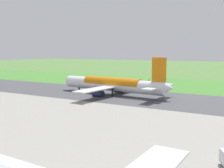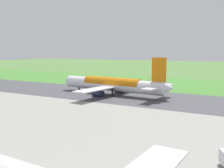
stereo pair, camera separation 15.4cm
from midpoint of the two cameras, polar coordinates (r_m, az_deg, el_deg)
name	(u,v)px [view 1 (the left image)]	position (r m, az deg, el deg)	size (l,w,h in m)	color
ground_plane	(104,94)	(114.71, -1.79, -2.11)	(800.00, 800.00, 0.00)	#547F3D
runway_asphalt	(104,94)	(114.70, -1.79, -2.10)	(600.00, 35.83, 0.06)	#47474C
grass_verge_foreground	(142,84)	(150.01, 6.23, 0.01)	(600.00, 80.00, 0.04)	#478534
airliner_main	(113,84)	(111.84, 0.12, -0.09)	(54.15, 44.36, 15.88)	white
no_stopping_sign	(149,81)	(150.31, 7.78, 0.56)	(0.60, 0.10, 2.50)	slate
traffic_cone_orange	(136,83)	(153.05, 5.09, 0.25)	(0.40, 0.40, 0.55)	orange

